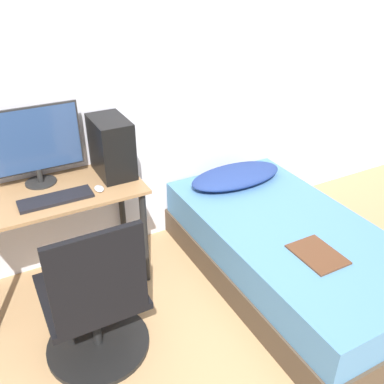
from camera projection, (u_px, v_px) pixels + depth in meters
name	position (u px, v px, depth m)	size (l,w,h in m)	color
wall_back	(89.00, 89.00, 2.76)	(8.00, 0.05, 2.50)	silver
desk	(54.00, 209.00, 2.70)	(1.12, 0.54, 0.73)	#997047
office_chair	(96.00, 309.00, 2.31)	(0.60, 0.60, 0.95)	black
bed	(288.00, 253.00, 2.94)	(1.00, 1.88, 0.45)	#4C3D2D
pillow	(236.00, 176.00, 3.33)	(0.76, 0.36, 0.11)	navy
magazine	(317.00, 254.00, 2.55)	(0.24, 0.32, 0.01)	#56331E
monitor	(33.00, 143.00, 2.61)	(0.59, 0.20, 0.50)	black
keyboard	(56.00, 199.00, 2.55)	(0.43, 0.14, 0.02)	black
pc_tower	(111.00, 147.00, 2.78)	(0.21, 0.35, 0.38)	black
mouse	(99.00, 189.00, 2.66)	(0.06, 0.09, 0.02)	silver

